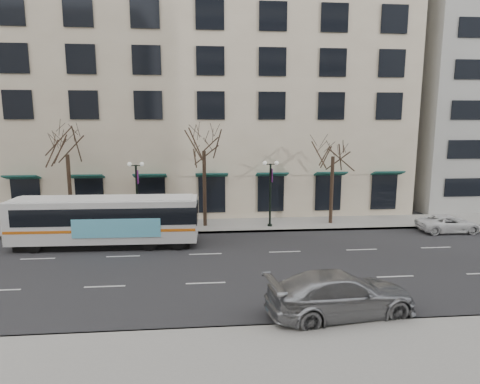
{
  "coord_description": "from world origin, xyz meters",
  "views": [
    {
      "loc": [
        0.04,
        -21.62,
        8.0
      ],
      "look_at": [
        2.09,
        1.58,
        4.0
      ],
      "focal_mm": 30.0,
      "sensor_mm": 36.0,
      "label": 1
    }
  ],
  "objects": [
    {
      "name": "lamp_post_left",
      "position": [
        -4.99,
        8.2,
        2.94
      ],
      "size": [
        1.22,
        0.45,
        5.21
      ],
      "color": "black",
      "rests_on": "ground"
    },
    {
      "name": "tree_far_mid",
      "position": [
        0.0,
        8.8,
        6.91
      ],
      "size": [
        3.6,
        3.6,
        8.55
      ],
      "color": "black",
      "rests_on": "ground"
    },
    {
      "name": "silver_car",
      "position": [
        5.66,
        -6.2,
        0.92
      ],
      "size": [
        6.64,
        3.42,
        1.84
      ],
      "primitive_type": "imported",
      "rotation": [
        0.0,
        0.0,
        1.71
      ],
      "color": "#94969B",
      "rests_on": "ground"
    },
    {
      "name": "city_bus",
      "position": [
        -6.4,
        4.54,
        1.78
      ],
      "size": [
        12.04,
        2.86,
        3.25
      ],
      "rotation": [
        0.0,
        0.0,
        -0.02
      ],
      "color": "white",
      "rests_on": "ground"
    },
    {
      "name": "tree_far_left",
      "position": [
        -10.0,
        8.8,
        6.7
      ],
      "size": [
        3.6,
        3.6,
        8.34
      ],
      "color": "black",
      "rests_on": "ground"
    },
    {
      "name": "building_hotel",
      "position": [
        -2.0,
        21.0,
        12.0
      ],
      "size": [
        40.0,
        20.0,
        24.0
      ],
      "primitive_type": "cube",
      "color": "#C0AF93",
      "rests_on": "ground"
    },
    {
      "name": "ground",
      "position": [
        0.0,
        0.0,
        0.0
      ],
      "size": [
        160.0,
        160.0,
        0.0
      ],
      "primitive_type": "plane",
      "color": "black",
      "rests_on": "ground"
    },
    {
      "name": "lamp_post_right",
      "position": [
        5.01,
        8.2,
        2.94
      ],
      "size": [
        1.22,
        0.45,
        5.21
      ],
      "color": "black",
      "rests_on": "ground"
    },
    {
      "name": "white_pickup",
      "position": [
        18.09,
        5.9,
        0.63
      ],
      "size": [
        4.56,
        2.19,
        1.26
      ],
      "primitive_type": "imported",
      "rotation": [
        0.0,
        0.0,
        1.55
      ],
      "color": "silver",
      "rests_on": "ground"
    },
    {
      "name": "sidewalk_far",
      "position": [
        5.0,
        9.0,
        0.07
      ],
      "size": [
        80.0,
        4.0,
        0.15
      ],
      "primitive_type": "cube",
      "color": "gray",
      "rests_on": "ground"
    },
    {
      "name": "tree_far_right",
      "position": [
        10.0,
        8.8,
        6.42
      ],
      "size": [
        3.6,
        3.6,
        8.06
      ],
      "color": "black",
      "rests_on": "ground"
    }
  ]
}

